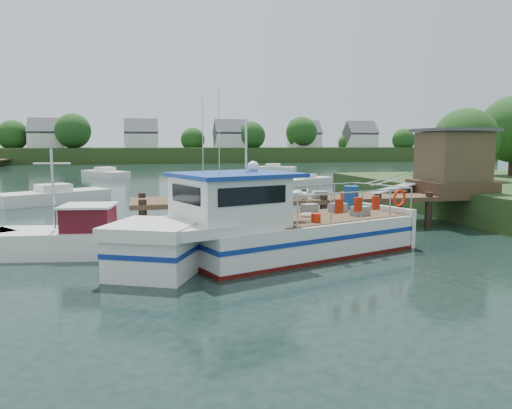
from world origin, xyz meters
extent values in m
plane|color=black|center=(0.00, 0.00, 0.00)|extent=(160.00, 160.00, 0.00)
cylinder|color=#332114|center=(14.00, 6.00, 1.52)|extent=(0.50, 0.50, 3.05)
sphere|color=#1F4619|center=(14.00, 6.00, 3.96)|extent=(3.90, 3.90, 3.90)
cylinder|color=#332114|center=(20.00, 9.00, 1.82)|extent=(0.50, 0.50, 3.65)
cube|color=#2A411A|center=(0.00, 84.00, 1.40)|extent=(140.00, 24.00, 3.00)
cylinder|color=#332114|center=(-28.00, 79.00, 2.10)|extent=(0.60, 0.60, 4.20)
sphere|color=#1F4619|center=(-28.00, 79.00, 5.21)|extent=(5.54, 5.54, 5.54)
cylinder|color=#332114|center=(-17.00, 75.00, 2.40)|extent=(0.60, 0.60, 4.80)
sphere|color=#1F4619|center=(-17.00, 75.00, 5.95)|extent=(6.34, 6.34, 6.34)
cylinder|color=#332114|center=(-6.00, 77.00, 1.50)|extent=(0.60, 0.60, 3.00)
sphere|color=#1F4619|center=(-6.00, 77.00, 3.72)|extent=(3.96, 3.96, 3.96)
cylinder|color=#332114|center=(5.00, 79.00, 1.80)|extent=(0.60, 0.60, 3.60)
sphere|color=#1F4619|center=(5.00, 79.00, 4.46)|extent=(4.75, 4.75, 4.75)
cylinder|color=#332114|center=(16.00, 75.00, 2.10)|extent=(0.60, 0.60, 4.20)
sphere|color=#1F4619|center=(16.00, 75.00, 5.21)|extent=(5.54, 5.54, 5.54)
cylinder|color=#332114|center=(27.00, 77.00, 2.40)|extent=(0.60, 0.60, 4.80)
sphere|color=#1F4619|center=(27.00, 77.00, 5.95)|extent=(6.34, 6.34, 6.34)
cylinder|color=#332114|center=(38.00, 79.00, 1.50)|extent=(0.60, 0.60, 3.00)
sphere|color=#1F4619|center=(38.00, 79.00, 3.72)|extent=(3.96, 3.96, 3.96)
cylinder|color=#332114|center=(49.00, 75.00, 1.80)|extent=(0.60, 0.60, 3.60)
sphere|color=#1F4619|center=(49.00, 75.00, 4.46)|extent=(4.75, 4.75, 4.75)
cube|color=silver|center=(-22.00, 78.00, 4.00)|extent=(6.00, 5.00, 3.00)
cube|color=#47474C|center=(-22.00, 78.00, 5.90)|extent=(6.20, 5.09, 5.09)
cube|color=silver|center=(-5.00, 77.00, 4.00)|extent=(6.00, 5.00, 3.00)
cube|color=#47474C|center=(-5.00, 77.00, 5.90)|extent=(6.20, 5.09, 5.09)
cube|color=silver|center=(12.00, 76.00, 4.00)|extent=(6.00, 5.00, 3.00)
cube|color=#47474C|center=(12.00, 76.00, 5.90)|extent=(6.20, 5.09, 5.09)
cube|color=silver|center=(28.00, 78.00, 4.00)|extent=(6.00, 5.00, 3.00)
cube|color=#47474C|center=(28.00, 78.00, 5.90)|extent=(6.20, 5.09, 5.09)
cube|color=silver|center=(40.00, 77.00, 4.00)|extent=(6.00, 5.00, 3.00)
cube|color=#47474C|center=(40.00, 77.00, 5.90)|extent=(6.20, 5.09, 5.09)
cube|color=#4A3523|center=(2.00, 0.00, 1.30)|extent=(16.00, 3.00, 0.20)
cylinder|color=black|center=(-5.50, -1.30, 0.65)|extent=(0.32, 0.32, 1.90)
cylinder|color=black|center=(-5.50, 1.30, 0.65)|extent=(0.32, 0.32, 1.90)
cylinder|color=black|center=(-3.00, -1.30, 0.65)|extent=(0.32, 0.32, 1.90)
cylinder|color=black|center=(-3.00, 1.30, 0.65)|extent=(0.32, 0.32, 1.90)
cylinder|color=black|center=(-0.50, -1.30, 0.65)|extent=(0.32, 0.32, 1.90)
cylinder|color=black|center=(-0.50, 1.30, 0.65)|extent=(0.32, 0.32, 1.90)
cylinder|color=black|center=(2.00, -1.30, 0.65)|extent=(0.32, 0.32, 1.90)
cylinder|color=black|center=(2.00, 1.30, 0.65)|extent=(0.32, 0.32, 1.90)
cylinder|color=black|center=(4.50, -1.30, 0.65)|extent=(0.32, 0.32, 1.90)
cylinder|color=black|center=(4.50, 1.30, 0.65)|extent=(0.32, 0.32, 1.90)
cylinder|color=black|center=(7.00, -1.30, 0.65)|extent=(0.32, 0.32, 1.90)
cylinder|color=black|center=(7.00, 1.30, 0.65)|extent=(0.32, 0.32, 1.90)
cylinder|color=black|center=(9.50, -1.30, 0.65)|extent=(0.32, 0.32, 1.90)
cylinder|color=black|center=(9.50, 1.30, 0.65)|extent=(0.32, 0.32, 1.90)
cube|color=#4A3523|center=(9.00, 0.00, 1.70)|extent=(3.20, 3.00, 0.60)
cube|color=brown|center=(9.00, 0.00, 3.10)|extent=(2.60, 2.60, 2.40)
cube|color=#47474C|center=(9.00, 0.00, 4.40)|extent=(3.00, 3.00, 0.15)
cube|color=#A5A8AD|center=(6.70, 0.90, 1.65)|extent=(3.34, 0.90, 0.79)
cylinder|color=silver|center=(6.70, 0.50, 2.15)|extent=(3.34, 0.05, 0.76)
cylinder|color=silver|center=(6.70, 1.30, 2.15)|extent=(3.34, 0.05, 0.76)
cube|color=slate|center=(1.00, -1.00, 1.56)|extent=(0.60, 0.40, 0.30)
cube|color=slate|center=(2.00, -0.80, 1.56)|extent=(0.60, 0.40, 0.30)
cylinder|color=red|center=(3.00, -1.10, 1.55)|extent=(0.30, 0.30, 0.28)
cylinder|color=navy|center=(0.20, 0.90, 1.84)|extent=(0.56, 0.56, 0.85)
cube|color=silver|center=(-0.36, -5.05, 0.60)|extent=(8.39, 5.57, 1.20)
cube|color=silver|center=(-5.25, -6.81, 0.60)|extent=(2.94, 2.94, 1.20)
cube|color=silver|center=(-5.25, -6.81, 1.35)|extent=(3.18, 3.25, 0.36)
cube|color=silver|center=(-4.27, -6.46, 1.32)|extent=(2.96, 3.49, 0.31)
cube|color=navy|center=(-0.36, -5.05, 0.75)|extent=(8.50, 5.64, 0.15)
cube|color=navy|center=(-5.25, -6.81, 0.75)|extent=(2.99, 2.99, 0.15)
cube|color=#500D0B|center=(-0.36, -5.05, 0.05)|extent=(8.50, 5.63, 0.15)
cube|color=#4A3523|center=(0.82, -4.63, 1.21)|extent=(6.23, 4.54, 0.04)
cube|color=silver|center=(3.46, -3.68, 0.70)|extent=(1.25, 3.01, 1.40)
cube|color=silver|center=(-2.90, -5.96, 1.98)|extent=(3.65, 3.53, 1.56)
cube|color=black|center=(-2.44, -7.25, 2.29)|extent=(2.17, 0.81, 0.52)
cube|color=black|center=(-3.36, -4.68, 2.29)|extent=(2.17, 0.81, 0.52)
cube|color=black|center=(-4.28, -6.46, 2.29)|extent=(0.67, 1.78, 0.52)
cube|color=navy|center=(-2.70, -5.89, 2.81)|extent=(4.35, 4.03, 0.12)
cylinder|color=silver|center=(-2.31, -5.75, 3.69)|extent=(0.11, 0.11, 1.66)
cylinder|color=silver|center=(-3.31, -6.66, 4.11)|extent=(0.03, 0.03, 2.49)
cylinder|color=silver|center=(-3.66, -5.69, 4.11)|extent=(0.03, 0.03, 2.49)
sphere|color=silver|center=(-1.96, -5.19, 3.01)|extent=(0.48, 0.48, 0.37)
cylinder|color=silver|center=(1.45, -5.93, 2.18)|extent=(4.91, 1.80, 0.05)
cylinder|color=silver|center=(0.48, -3.23, 2.18)|extent=(4.91, 1.80, 0.05)
cylinder|color=silver|center=(3.44, -3.69, 2.18)|extent=(1.01, 2.71, 0.05)
cylinder|color=silver|center=(-0.95, -6.79, 1.69)|extent=(0.06, 0.06, 0.99)
cylinder|color=silver|center=(-1.92, -4.09, 1.69)|extent=(0.06, 0.06, 0.99)
cylinder|color=silver|center=(0.32, -6.33, 1.69)|extent=(0.06, 0.06, 0.99)
cylinder|color=silver|center=(-0.65, -3.63, 1.69)|extent=(0.06, 0.06, 0.99)
cylinder|color=silver|center=(1.60, -5.87, 1.69)|extent=(0.06, 0.06, 0.99)
cylinder|color=silver|center=(0.63, -3.17, 1.69)|extent=(0.06, 0.06, 0.99)
cylinder|color=silver|center=(2.87, -5.42, 1.69)|extent=(0.06, 0.06, 0.99)
cylinder|color=silver|center=(1.90, -2.72, 1.69)|extent=(0.06, 0.06, 0.99)
cylinder|color=silver|center=(3.90, -5.05, 1.69)|extent=(0.06, 0.06, 0.99)
cylinder|color=silver|center=(2.93, -2.35, 1.69)|extent=(0.06, 0.06, 0.99)
cube|color=slate|center=(2.01, -4.87, 1.38)|extent=(0.73, 0.60, 0.33)
cube|color=slate|center=(1.62, -3.79, 1.38)|extent=(0.73, 0.60, 0.33)
cube|color=slate|center=(0.50, -3.75, 1.38)|extent=(0.67, 0.57, 0.33)
cylinder|color=navy|center=(2.46, -3.05, 1.66)|extent=(0.74, 0.74, 0.91)
cylinder|color=red|center=(-0.04, -5.93, 1.36)|extent=(0.40, 0.40, 0.31)
torus|color=#BFB28C|center=(0.16, -4.64, 1.27)|extent=(0.74, 0.74, 0.12)
torus|color=red|center=(3.76, -4.46, 1.77)|extent=(0.64, 0.32, 0.64)
cube|color=red|center=(0.62, -6.25, 1.77)|extent=(0.31, 0.20, 0.47)
cube|color=red|center=(1.41, -5.96, 1.77)|extent=(0.31, 0.20, 0.47)
cube|color=red|center=(2.19, -5.68, 1.77)|extent=(0.31, 0.20, 0.47)
imported|color=silver|center=(-0.84, -5.56, 2.11)|extent=(0.64, 0.77, 1.83)
cube|color=silver|center=(-7.73, -3.49, 0.43)|extent=(5.87, 2.92, 0.86)
cube|color=#4F0D16|center=(-7.30, -3.55, 1.25)|extent=(1.78, 1.78, 0.82)
cube|color=silver|center=(-7.30, -3.55, 1.69)|extent=(1.98, 1.98, 0.07)
cylinder|color=silver|center=(-8.41, -3.38, 2.25)|extent=(0.10, 0.10, 2.68)
cylinder|color=silver|center=(-8.41, -3.38, 3.11)|extent=(1.20, 0.24, 0.05)
cube|color=silver|center=(11.93, 43.58, 0.33)|extent=(6.36, 4.67, 0.66)
cube|color=silver|center=(11.93, 43.58, 0.83)|extent=(2.19, 2.09, 0.42)
cube|color=silver|center=(-10.86, 12.19, 0.39)|extent=(6.85, 5.37, 0.78)
cube|color=silver|center=(-10.86, 12.19, 0.97)|extent=(2.42, 2.33, 0.50)
cube|color=silver|center=(-0.30, 23.82, 0.31)|extent=(4.47, 3.86, 0.62)
cube|color=silver|center=(-0.30, 23.82, 0.78)|extent=(1.64, 1.60, 0.40)
cube|color=silver|center=(9.09, 22.07, 0.31)|extent=(6.27, 5.26, 0.62)
cube|color=silver|center=(9.09, 22.07, 0.78)|extent=(2.27, 2.21, 0.40)
cube|color=silver|center=(-9.25, 36.36, 0.36)|extent=(5.52, 6.95, 0.73)
cube|color=silver|center=(-9.25, 36.36, 0.91)|extent=(2.38, 2.46, 0.47)
camera|label=1|loc=(-5.60, -21.07, 3.78)|focal=35.00mm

